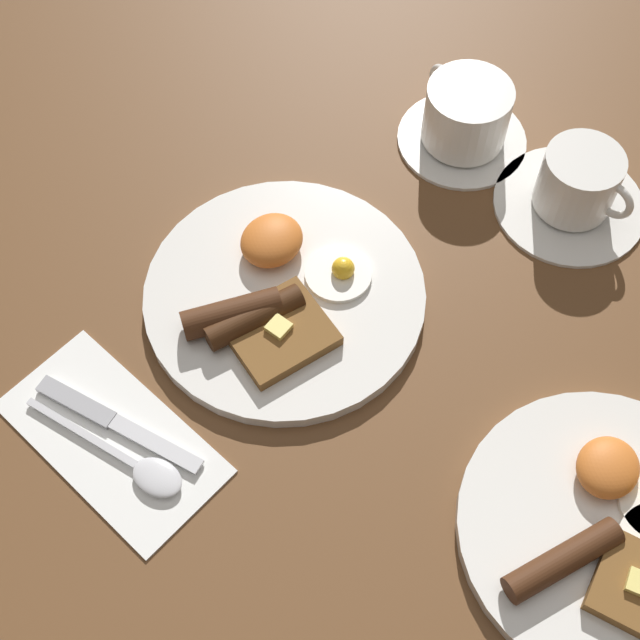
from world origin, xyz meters
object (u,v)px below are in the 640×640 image
Objects in this scene: knife at (111,420)px; spoon at (141,468)px; teacup_near at (465,118)px; breakfast_plate_near at (281,295)px; breakfast_plate_far at (610,530)px; teacup_far at (576,188)px.

knife is 1.05× the size of spoon.
teacup_near is 0.51m from spoon.
teacup_near reaches higher than knife.
breakfast_plate_far is (0.02, 0.38, -0.00)m from breakfast_plate_near.
breakfast_plate_near is 1.62× the size of spoon.
breakfast_plate_near is 1.94× the size of teacup_near.
breakfast_plate_near is at bearing 69.58° from knife.
breakfast_plate_near is 1.08× the size of breakfast_plate_far.
teacup_near is (-0.31, -0.34, 0.02)m from breakfast_plate_far.
teacup_near is at bearing -132.32° from breakfast_plate_far.
teacup_near is at bearing -94.49° from teacup_far.
spoon is at bearing -61.71° from breakfast_plate_far.
knife is at bearing -24.92° from teacup_far.
teacup_far is at bearing 147.63° from breakfast_plate_near.
spoon is (0.51, -0.02, -0.03)m from teacup_near.
teacup_near reaches higher than breakfast_plate_far.
breakfast_plate_far is 0.46m from knife.
breakfast_plate_near reaches higher than knife.
teacup_near and teacup_far have the same top height.
teacup_far is at bearing -146.57° from breakfast_plate_far.
teacup_far is at bearing 65.80° from spoon.
teacup_near is at bearing 73.32° from knife.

